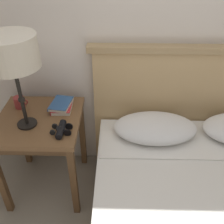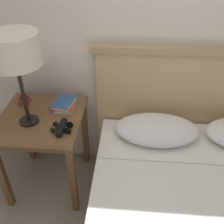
{
  "view_description": "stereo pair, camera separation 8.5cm",
  "coord_description": "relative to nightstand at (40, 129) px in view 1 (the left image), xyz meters",
  "views": [
    {
      "loc": [
        -0.08,
        -0.69,
        1.77
      ],
      "look_at": [
        -0.11,
        0.71,
        0.78
      ],
      "focal_mm": 42.0,
      "sensor_mm": 36.0,
      "label": 1
    },
    {
      "loc": [
        0.0,
        -0.68,
        1.77
      ],
      "look_at": [
        -0.11,
        0.71,
        0.78
      ],
      "focal_mm": 42.0,
      "sensor_mm": 36.0,
      "label": 2
    }
  ],
  "objects": [
    {
      "name": "wall_back",
      "position": [
        0.63,
        0.36,
        0.71
      ],
      "size": [
        8.0,
        0.06,
        2.6
      ],
      "color": "silver",
      "rests_on": "ground_plane"
    },
    {
      "name": "nightstand",
      "position": [
        0.0,
        0.0,
        0.0
      ],
      "size": [
        0.58,
        0.58,
        0.68
      ],
      "color": "brown",
      "rests_on": "ground_plane"
    },
    {
      "name": "table_lamp",
      "position": [
        -0.06,
        -0.07,
        0.6
      ],
      "size": [
        0.32,
        0.32,
        0.61
      ],
      "color": "black",
      "rests_on": "nightstand"
    },
    {
      "name": "book_on_nightstand",
      "position": [
        0.14,
        0.13,
        0.1
      ],
      "size": [
        0.14,
        0.2,
        0.03
      ],
      "color": "silver",
      "rests_on": "nightstand"
    },
    {
      "name": "book_stacked_on_top",
      "position": [
        0.14,
        0.13,
        0.13
      ],
      "size": [
        0.16,
        0.21,
        0.03
      ],
      "color": "silver",
      "rests_on": "book_on_nightstand"
    },
    {
      "name": "binoculars_pair",
      "position": [
        0.19,
        -0.14,
        0.11
      ],
      "size": [
        0.14,
        0.16,
        0.05
      ],
      "color": "black",
      "rests_on": "nightstand"
    },
    {
      "name": "coffee_mug",
      "position": [
        -0.17,
        0.14,
        0.13
      ],
      "size": [
        0.1,
        0.08,
        0.08
      ],
      "color": "#993333",
      "rests_on": "nightstand"
    }
  ]
}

